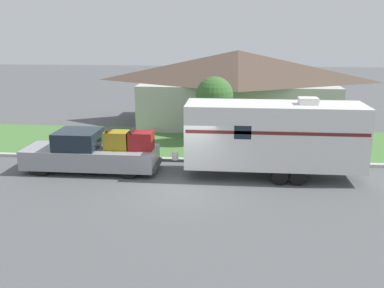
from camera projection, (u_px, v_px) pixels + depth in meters
The scene contains 8 objects.
ground_plane at pixel (184, 188), 17.59m from camera, with size 120.00×120.00×0.00m, color #515456.
curb_strip at pixel (192, 160), 21.17m from camera, with size 80.00×0.30×0.14m.
lawn_strip at pixel (199, 142), 24.70m from camera, with size 80.00×7.00×0.03m.
house_across_street at pixel (237, 86), 29.13m from camera, with size 13.69×7.47×4.98m.
pickup_truck at pixel (93, 152), 19.57m from camera, with size 6.16×2.07×2.02m.
travel_trailer at pixel (274, 135), 18.55m from camera, with size 8.76×2.33×3.55m.
mailbox at pixel (287, 139), 21.59m from camera, with size 0.48×0.20×1.24m.
tree_in_yard at pixel (214, 96), 23.81m from camera, with size 2.09×2.09×3.82m.
Camera 1 is at (1.93, -16.39, 6.35)m, focal length 40.00 mm.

